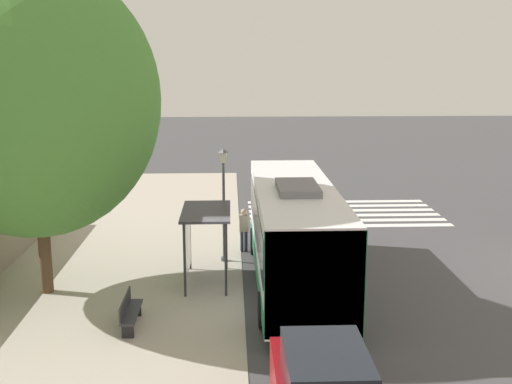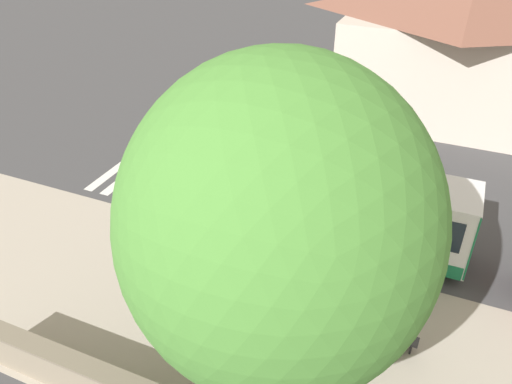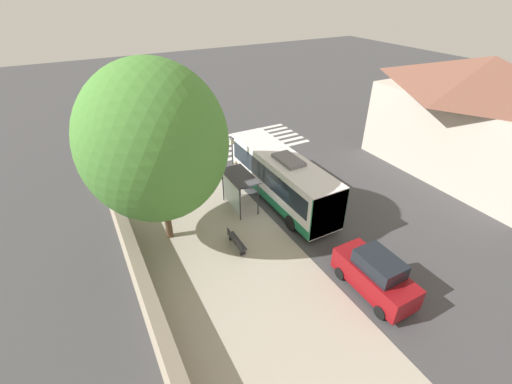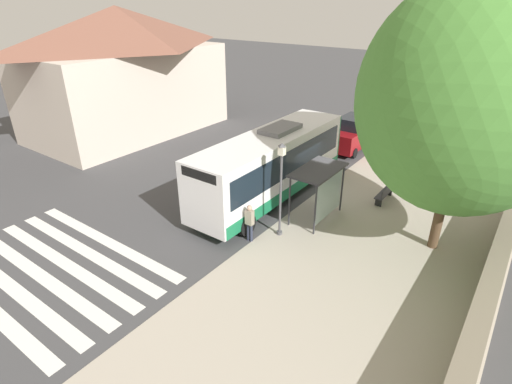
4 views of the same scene
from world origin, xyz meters
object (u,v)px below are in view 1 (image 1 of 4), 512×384
at_px(bus, 295,232).
at_px(bench, 129,311).
at_px(shade_tree, 34,100).
at_px(bus_shelter, 202,224).
at_px(street_lamp_near, 224,195).
at_px(pedestrian, 244,227).

distance_m(bus, bench, 5.89).
xyz_separation_m(bench, shade_tree, (-3.03, 2.81, 5.60)).
height_order(bus_shelter, bench, bus_shelter).
bearing_deg(street_lamp_near, bus_shelter, -107.63).
relative_size(bus_shelter, street_lamp_near, 0.70).
distance_m(bench, shade_tree, 6.96).
xyz_separation_m(bus_shelter, shade_tree, (-4.90, -0.73, 4.06)).
bearing_deg(bus, shade_tree, -178.42).
relative_size(bench, shade_tree, 0.18).
bearing_deg(shade_tree, street_lamp_near, 27.58).
relative_size(pedestrian, shade_tree, 0.16).
bearing_deg(bench, pedestrian, 64.27).
distance_m(pedestrian, bench, 7.65).
distance_m(bus, bus_shelter, 3.04).
bearing_deg(shade_tree, bench, -42.78).
bearing_deg(bench, street_lamp_near, 65.86).
xyz_separation_m(bus, street_lamp_near, (-2.29, 2.71, 0.63)).
bearing_deg(bus, street_lamp_near, 130.28).
bearing_deg(bench, bus, 31.88).
height_order(bus, bench, bus).
distance_m(street_lamp_near, shade_tree, 7.28).
bearing_deg(shade_tree, bus, 1.58).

